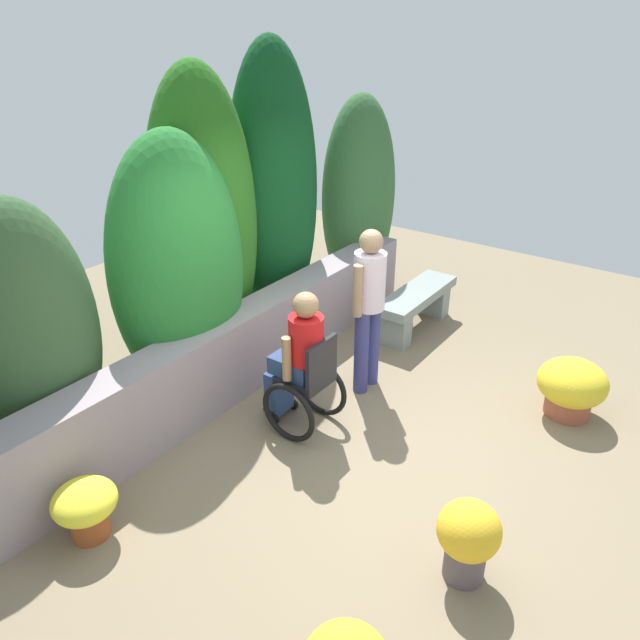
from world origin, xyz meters
name	(u,v)px	position (x,y,z in m)	size (l,w,h in m)	color
ground_plane	(360,442)	(0.00, 0.00, 0.00)	(10.83, 10.83, 0.00)	#807056
stone_retaining_wall	(235,353)	(0.00, 1.45, 0.40)	(5.59, 0.37, 0.81)	gray
hedge_backdrop	(196,244)	(0.11, 1.98, 1.38)	(6.71, 1.15, 3.18)	#133B17
stone_bench	(416,304)	(2.19, 0.64, 0.32)	(1.33, 0.40, 0.49)	gray
person_in_wheelchair	(301,366)	(-0.09, 0.57, 0.62)	(0.53, 0.66, 1.33)	black
person_standing_companion	(369,301)	(0.79, 0.44, 0.95)	(0.49, 0.30, 1.64)	navy
flower_pot_purple_near	(571,387)	(1.49, -1.32, 0.30)	(0.62, 0.62, 0.55)	#A35039
flower_pot_red_accent	(468,537)	(-0.77, -1.30, 0.34)	(0.41, 0.41, 0.60)	#5C4F56
flower_pot_small_foreground	(86,506)	(-2.01, 1.00, 0.27)	(0.45, 0.45, 0.44)	#964621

